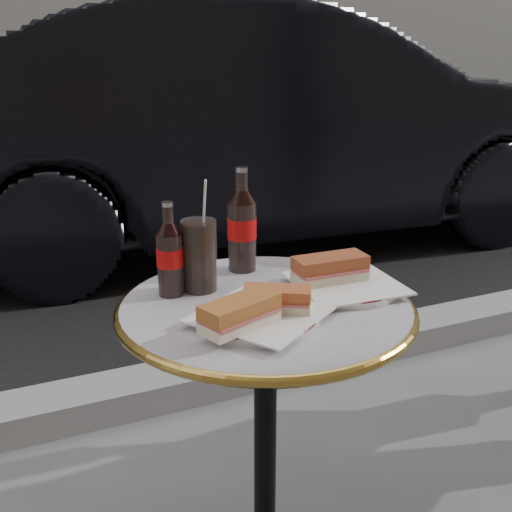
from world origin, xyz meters
name	(u,v)px	position (x,y,z in m)	size (l,w,h in m)	color
asphalt_road	(35,182)	(0.00, 5.00, 0.00)	(40.00, 8.00, 0.00)	black
curb	(160,388)	(0.00, 0.90, 0.05)	(40.00, 0.20, 0.12)	gray
bistro_table	(265,453)	(0.00, 0.00, 0.37)	(0.62, 0.62, 0.73)	#BAB2C4
plate_left	(260,318)	(-0.05, -0.08, 0.74)	(0.23, 0.23, 0.01)	silver
plate_right	(346,287)	(0.19, 0.00, 0.74)	(0.23, 0.23, 0.01)	silver
sandwich_left_a	(240,315)	(-0.11, -0.12, 0.77)	(0.15, 0.07, 0.05)	#A55E2A
sandwich_left_b	(277,300)	(-0.01, -0.07, 0.77)	(0.13, 0.06, 0.05)	#B2542D
sandwich_right	(330,270)	(0.17, 0.02, 0.77)	(0.16, 0.08, 0.06)	brown
cola_bottle_left	(169,249)	(-0.16, 0.13, 0.83)	(0.06, 0.06, 0.20)	black
cola_bottle_right	(242,219)	(0.04, 0.21, 0.86)	(0.07, 0.07, 0.25)	black
cola_glass	(199,255)	(-0.10, 0.13, 0.81)	(0.08, 0.08, 0.16)	black
parked_car	(262,126)	(1.19, 2.60, 0.73)	(4.45, 1.55, 1.46)	black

